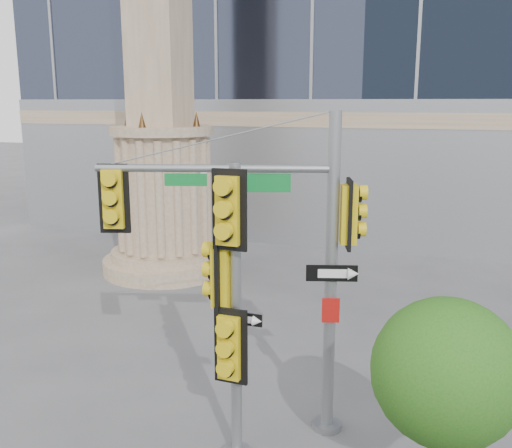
% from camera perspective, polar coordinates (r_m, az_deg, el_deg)
% --- Properties ---
extents(ground, '(120.00, 120.00, 0.00)m').
position_cam_1_polar(ground, '(10.90, -2.12, -20.76)').
color(ground, '#545456').
rests_on(ground, ground).
extents(monument, '(4.40, 4.40, 16.60)m').
position_cam_1_polar(monument, '(19.84, -9.48, 10.85)').
color(monument, gray).
rests_on(monument, ground).
extents(main_signal_pole, '(4.37, 1.62, 5.78)m').
position_cam_1_polar(main_signal_pole, '(9.84, 1.55, -1.60)').
color(main_signal_pole, slate).
rests_on(main_signal_pole, ground).
extents(secondary_signal_pole, '(0.86, 0.66, 5.02)m').
position_cam_1_polar(secondary_signal_pole, '(9.09, -2.62, -6.95)').
color(secondary_signal_pole, slate).
rests_on(secondary_signal_pole, ground).
extents(street_tree, '(2.13, 2.08, 3.32)m').
position_cam_1_polar(street_tree, '(8.57, 18.75, -14.39)').
color(street_tree, gray).
rests_on(street_tree, ground).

